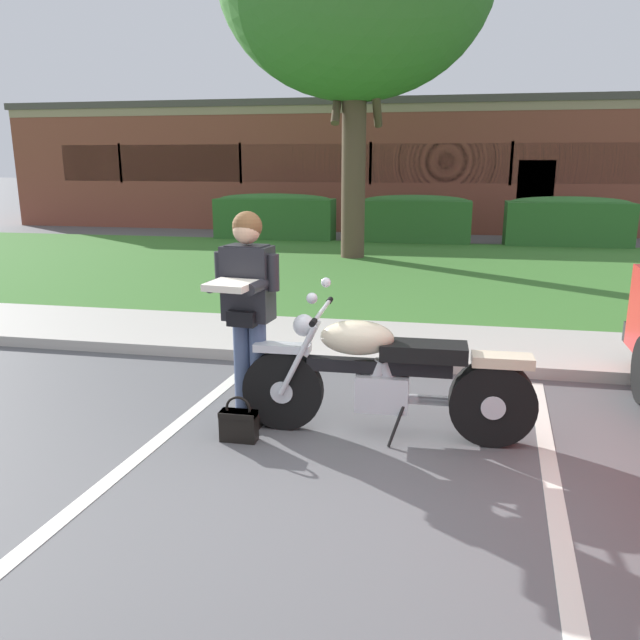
% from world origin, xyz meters
% --- Properties ---
extents(ground_plane, '(140.00, 140.00, 0.00)m').
position_xyz_m(ground_plane, '(0.00, 0.00, 0.00)').
color(ground_plane, '#565659').
extents(curb_strip, '(60.00, 0.20, 0.12)m').
position_xyz_m(curb_strip, '(0.00, 2.61, 0.06)').
color(curb_strip, '#B7B2A8').
rests_on(curb_strip, ground).
extents(concrete_walk, '(60.00, 1.50, 0.08)m').
position_xyz_m(concrete_walk, '(0.00, 3.46, 0.04)').
color(concrete_walk, '#B7B2A8').
rests_on(concrete_walk, ground).
extents(grass_lawn, '(60.00, 8.36, 0.06)m').
position_xyz_m(grass_lawn, '(0.00, 8.39, 0.03)').
color(grass_lawn, '#3D752D').
rests_on(grass_lawn, ground).
extents(stall_stripe_0, '(0.47, 4.40, 0.01)m').
position_xyz_m(stall_stripe_0, '(-1.42, 0.20, 0.00)').
color(stall_stripe_0, silver).
rests_on(stall_stripe_0, ground).
extents(stall_stripe_1, '(0.47, 4.40, 0.01)m').
position_xyz_m(stall_stripe_1, '(1.43, 0.20, 0.00)').
color(stall_stripe_1, silver).
rests_on(stall_stripe_1, ground).
extents(motorcycle, '(2.24, 0.82, 1.18)m').
position_xyz_m(motorcycle, '(0.37, 0.94, 0.48)').
color(motorcycle, black).
rests_on(motorcycle, ground).
extents(rider_person, '(0.53, 0.61, 1.70)m').
position_xyz_m(rider_person, '(-0.81, 0.98, 1.01)').
color(rider_person, black).
rests_on(rider_person, ground).
extents(handbag, '(0.28, 0.13, 0.36)m').
position_xyz_m(handbag, '(-0.79, 0.63, 0.14)').
color(handbag, black).
rests_on(handbag, ground).
extents(hedge_left, '(3.17, 0.90, 1.24)m').
position_xyz_m(hedge_left, '(-3.77, 12.78, 0.65)').
color(hedge_left, '#336B2D').
rests_on(hedge_left, ground).
extents(hedge_center_left, '(2.80, 0.90, 1.24)m').
position_xyz_m(hedge_center_left, '(-0.06, 12.78, 0.65)').
color(hedge_center_left, '#336B2D').
rests_on(hedge_center_left, ground).
extents(hedge_center_right, '(2.97, 0.90, 1.24)m').
position_xyz_m(hedge_center_right, '(3.66, 12.78, 0.65)').
color(hedge_center_right, '#336B2D').
rests_on(hedge_center_right, ground).
extents(brick_building, '(23.45, 8.13, 3.85)m').
position_xyz_m(brick_building, '(-1.50, 19.12, 1.93)').
color(brick_building, brown).
rests_on(brick_building, ground).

